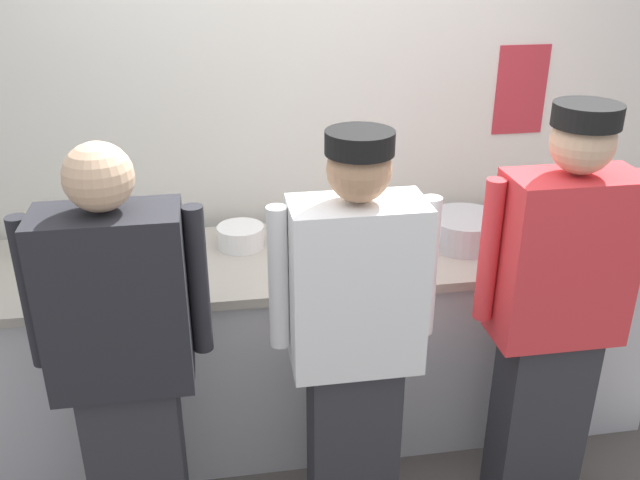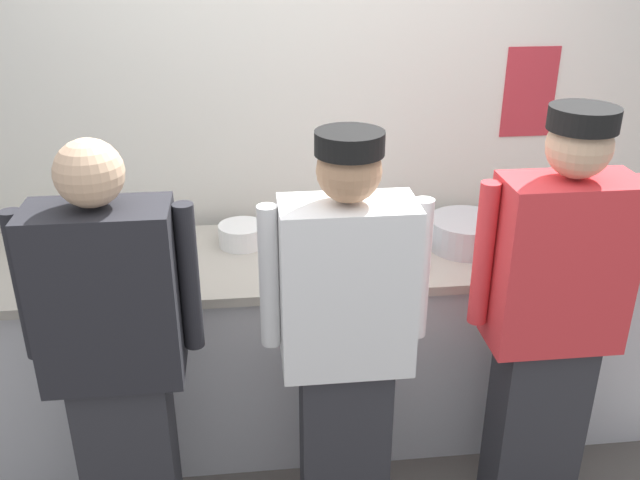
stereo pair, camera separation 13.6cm
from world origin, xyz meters
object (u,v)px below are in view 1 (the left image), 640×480
(chef_far_right, at_px, (555,312))
(deli_cup, at_px, (415,222))
(squeeze_bottle_primary, at_px, (29,234))
(ramekin_yellow_sauce, at_px, (288,274))
(plate_stack_rear, at_px, (543,241))
(sheet_tray, at_px, (367,249))
(ramekin_red_sauce, at_px, (101,263))
(ramekin_orange_sauce, at_px, (149,244))
(mixing_bowl_steel, at_px, (464,230))
(ramekin_green_sauce, at_px, (181,248))
(plate_stack_front, at_px, (241,236))
(chef_near_left, at_px, (124,363))
(chef_center, at_px, (355,340))

(chef_far_right, relative_size, deli_cup, 17.11)
(squeeze_bottle_primary, relative_size, ramekin_yellow_sauce, 1.87)
(squeeze_bottle_primary, bearing_deg, plate_stack_rear, -7.99)
(deli_cup, bearing_deg, sheet_tray, -145.95)
(ramekin_yellow_sauce, height_order, ramekin_red_sauce, same)
(ramekin_orange_sauce, relative_size, deli_cup, 1.11)
(mixing_bowl_steel, height_order, ramekin_green_sauce, mixing_bowl_steel)
(plate_stack_front, distance_m, deli_cup, 0.81)
(plate_stack_front, bearing_deg, ramekin_orange_sauce, 173.14)
(ramekin_orange_sauce, bearing_deg, plate_stack_front, -6.86)
(plate_stack_front, xyz_separation_m, ramekin_red_sauce, (-0.59, -0.12, -0.03))
(plate_stack_rear, height_order, ramekin_yellow_sauce, plate_stack_rear)
(plate_stack_front, relative_size, plate_stack_rear, 1.00)
(sheet_tray, xyz_separation_m, ramekin_orange_sauce, (-0.95, 0.20, 0.01))
(chef_near_left, height_order, deli_cup, chef_near_left)
(mixing_bowl_steel, bearing_deg, sheet_tray, -178.06)
(chef_center, height_order, plate_stack_front, chef_center)
(mixing_bowl_steel, xyz_separation_m, squeeze_bottle_primary, (-1.89, 0.19, 0.03))
(ramekin_yellow_sauce, bearing_deg, plate_stack_rear, 4.21)
(plate_stack_front, height_order, squeeze_bottle_primary, squeeze_bottle_primary)
(chef_near_left, xyz_separation_m, squeeze_bottle_primary, (-0.46, 0.85, 0.13))
(plate_stack_front, distance_m, ramekin_red_sauce, 0.60)
(chef_near_left, relative_size, sheet_tray, 3.36)
(ramekin_orange_sauce, bearing_deg, mixing_bowl_steel, -7.48)
(chef_far_right, relative_size, plate_stack_front, 8.09)
(chef_center, distance_m, ramekin_yellow_sauce, 0.49)
(chef_center, xyz_separation_m, mixing_bowl_steel, (0.63, 0.65, 0.09))
(chef_center, xyz_separation_m, deli_cup, (0.46, 0.82, 0.08))
(plate_stack_front, bearing_deg, squeeze_bottle_primary, 176.42)
(ramekin_orange_sauce, bearing_deg, ramekin_red_sauce, -138.71)
(plate_stack_rear, height_order, deli_cup, deli_cup)
(chef_far_right, distance_m, ramekin_orange_sauce, 1.73)
(chef_near_left, distance_m, ramekin_green_sauce, 0.79)
(sheet_tray, height_order, ramekin_red_sauce, ramekin_red_sauce)
(ramekin_red_sauce, bearing_deg, chef_near_left, -77.50)
(deli_cup, bearing_deg, squeeze_bottle_primary, 179.19)
(chef_center, bearing_deg, squeeze_bottle_primary, 146.13)
(chef_far_right, distance_m, ramekin_green_sauce, 1.57)
(ramekin_yellow_sauce, bearing_deg, chef_near_left, -143.50)
(chef_center, relative_size, ramekin_yellow_sauce, 15.00)
(chef_center, xyz_separation_m, ramekin_yellow_sauce, (-0.18, 0.45, 0.05))
(ramekin_yellow_sauce, xyz_separation_m, deli_cup, (0.64, 0.37, 0.03))
(chef_far_right, distance_m, plate_stack_rear, 0.55)
(ramekin_green_sauce, bearing_deg, plate_stack_front, 5.53)
(ramekin_orange_sauce, bearing_deg, squeeze_bottle_primary, 179.08)
(ramekin_green_sauce, relative_size, ramekin_red_sauce, 0.90)
(chef_near_left, xyz_separation_m, mixing_bowl_steel, (1.43, 0.66, 0.10))
(chef_near_left, distance_m, mixing_bowl_steel, 1.58)
(ramekin_orange_sauce, bearing_deg, ramekin_green_sauce, -28.29)
(plate_stack_rear, relative_size, ramekin_green_sauce, 2.31)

